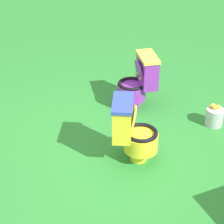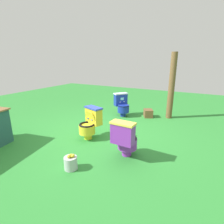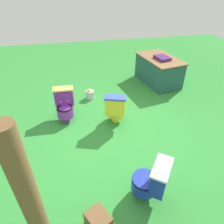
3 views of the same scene
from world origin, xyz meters
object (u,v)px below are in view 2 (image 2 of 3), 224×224
at_px(toilet_yellow, 90,123).
at_px(lemon_bucket, 71,163).
at_px(toilet_purple, 125,139).
at_px(wooden_post, 172,86).
at_px(toilet_blue, 122,105).
at_px(small_crate, 148,113).

xyz_separation_m(toilet_yellow, lemon_bucket, (-1.18, -0.42, -0.26)).
distance_m(toilet_yellow, lemon_bucket, 1.28).
relative_size(toilet_purple, lemon_bucket, 2.63).
relative_size(wooden_post, lemon_bucket, 7.16).
relative_size(toilet_blue, toilet_purple, 1.00).
height_order(toilet_yellow, lemon_bucket, toilet_yellow).
height_order(toilet_yellow, toilet_blue, same).
xyz_separation_m(wooden_post, lemon_bucket, (-3.56, 0.89, -0.87)).
bearing_deg(toilet_purple, wooden_post, 87.09).
xyz_separation_m(toilet_yellow, small_crate, (2.15, -0.71, -0.25)).
relative_size(toilet_purple, wooden_post, 0.37).
relative_size(toilet_yellow, small_crate, 2.31).
bearing_deg(small_crate, toilet_yellow, 161.65).
distance_m(wooden_post, small_crate, 1.08).
height_order(toilet_blue, small_crate, toilet_blue).
bearing_deg(wooden_post, toilet_yellow, 151.18).
xyz_separation_m(wooden_post, small_crate, (-0.23, 0.60, -0.87)).
height_order(toilet_blue, toilet_purple, same).
distance_m(toilet_blue, toilet_purple, 2.55).
bearing_deg(toilet_blue, toilet_yellow, 39.71).
relative_size(toilet_purple, small_crate, 2.31).
bearing_deg(lemon_bucket, small_crate, -5.02).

